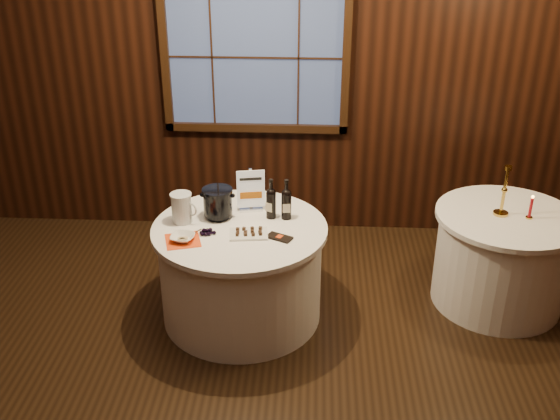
# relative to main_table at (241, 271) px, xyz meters

# --- Properties ---
(ground) EXTENTS (6.00, 6.00, 0.00)m
(ground) POSITION_rel_main_table_xyz_m (0.00, -1.00, -0.39)
(ground) COLOR black
(ground) RESTS_ON ground
(back_wall) EXTENTS (6.00, 0.10, 3.00)m
(back_wall) POSITION_rel_main_table_xyz_m (0.00, 1.48, 1.16)
(back_wall) COLOR black
(back_wall) RESTS_ON ground
(main_table) EXTENTS (1.28, 1.28, 0.77)m
(main_table) POSITION_rel_main_table_xyz_m (0.00, 0.00, 0.00)
(main_table) COLOR white
(main_table) RESTS_ON ground
(side_table) EXTENTS (1.08, 1.08, 0.77)m
(side_table) POSITION_rel_main_table_xyz_m (2.00, 0.30, 0.00)
(side_table) COLOR white
(side_table) RESTS_ON ground
(sign_stand) EXTENTS (0.21, 0.13, 0.34)m
(sign_stand) POSITION_rel_main_table_xyz_m (0.06, 0.27, 0.50)
(sign_stand) COLOR silver
(sign_stand) RESTS_ON main_table
(port_bottle_left) EXTENTS (0.07, 0.09, 0.31)m
(port_bottle_left) POSITION_rel_main_table_xyz_m (0.22, 0.16, 0.52)
(port_bottle_left) COLOR black
(port_bottle_left) RESTS_ON main_table
(port_bottle_right) EXTENTS (0.07, 0.08, 0.31)m
(port_bottle_right) POSITION_rel_main_table_xyz_m (0.33, 0.15, 0.52)
(port_bottle_right) COLOR black
(port_bottle_right) RESTS_ON main_table
(ice_bucket) EXTENTS (0.23, 0.23, 0.23)m
(ice_bucket) POSITION_rel_main_table_xyz_m (-0.17, 0.14, 0.50)
(ice_bucket) COLOR black
(ice_bucket) RESTS_ON main_table
(chocolate_plate) EXTENTS (0.29, 0.21, 0.04)m
(chocolate_plate) POSITION_rel_main_table_xyz_m (0.08, -0.12, 0.40)
(chocolate_plate) COLOR white
(chocolate_plate) RESTS_ON main_table
(chocolate_box) EXTENTS (0.20, 0.16, 0.01)m
(chocolate_box) POSITION_rel_main_table_xyz_m (0.30, -0.16, 0.39)
(chocolate_box) COLOR black
(chocolate_box) RESTS_ON main_table
(grape_bunch) EXTENTS (0.18, 0.08, 0.04)m
(grape_bunch) POSITION_rel_main_table_xyz_m (-0.22, -0.13, 0.40)
(grape_bunch) COLOR black
(grape_bunch) RESTS_ON main_table
(glass_pitcher) EXTENTS (0.21, 0.16, 0.23)m
(glass_pitcher) POSITION_rel_main_table_xyz_m (-0.43, 0.05, 0.50)
(glass_pitcher) COLOR silver
(glass_pitcher) RESTS_ON main_table
(orange_napkin) EXTENTS (0.29, 0.29, 0.00)m
(orange_napkin) POSITION_rel_main_table_xyz_m (-0.37, -0.23, 0.38)
(orange_napkin) COLOR #E84413
(orange_napkin) RESTS_ON main_table
(cracker_bowl) EXTENTS (0.19, 0.19, 0.04)m
(cracker_bowl) POSITION_rel_main_table_xyz_m (-0.37, -0.23, 0.41)
(cracker_bowl) COLOR white
(cracker_bowl) RESTS_ON orange_napkin
(brass_candlestick) EXTENTS (0.11, 0.11, 0.39)m
(brass_candlestick) POSITION_rel_main_table_xyz_m (1.94, 0.30, 0.52)
(brass_candlestick) COLOR gold
(brass_candlestick) RESTS_ON side_table
(red_candle) EXTENTS (0.05, 0.05, 0.19)m
(red_candle) POSITION_rel_main_table_xyz_m (2.13, 0.25, 0.46)
(red_candle) COLOR gold
(red_candle) RESTS_ON side_table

